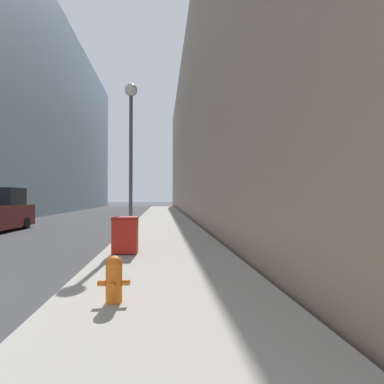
# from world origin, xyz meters

# --- Properties ---
(sidewalk_right) EXTENTS (3.80, 60.00, 0.12)m
(sidewalk_right) POSITION_xyz_m (5.70, 18.00, 0.06)
(sidewalk_right) COLOR #ADA89E
(sidewalk_right) RESTS_ON ground
(building_right_stone) EXTENTS (12.00, 60.00, 17.07)m
(building_right_stone) POSITION_xyz_m (13.71, 26.00, 8.53)
(building_right_stone) COLOR #9E7F66
(building_right_stone) RESTS_ON ground
(fire_hydrant) EXTENTS (0.49, 0.37, 0.71)m
(fire_hydrant) POSITION_xyz_m (4.84, 0.81, 0.50)
(fire_hydrant) COLOR orange
(fire_hydrant) RESTS_ON sidewalk_right
(trash_bin) EXTENTS (0.71, 0.63, 1.04)m
(trash_bin) POSITION_xyz_m (4.53, 4.84, 0.66)
(trash_bin) COLOR red
(trash_bin) RESTS_ON sidewalk_right
(lamppost) EXTENTS (0.46, 0.46, 5.74)m
(lamppost) POSITION_xyz_m (4.44, 7.13, 3.99)
(lamppost) COLOR #4C4C51
(lamppost) RESTS_ON sidewalk_right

